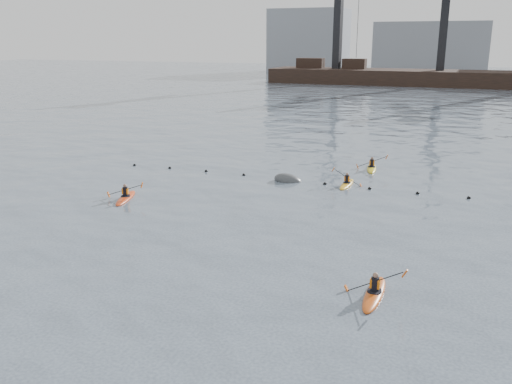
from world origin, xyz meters
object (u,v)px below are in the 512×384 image
at_px(kayaker_3, 347,184).
at_px(mooring_buoy, 288,181).
at_px(kayaker_5, 372,168).
at_px(kayaker_2, 126,197).
at_px(kayaker_0, 374,293).

relative_size(kayaker_3, mooring_buoy, 1.53).
height_order(kayaker_3, kayaker_5, kayaker_5).
relative_size(kayaker_2, mooring_buoy, 1.70).
distance_m(kayaker_3, mooring_buoy, 3.98).
distance_m(kayaker_2, kayaker_5, 18.33).
xyz_separation_m(kayaker_0, kayaker_2, (-16.25, 7.47, -0.00)).
distance_m(kayaker_3, kayaker_5, 5.30).
distance_m(kayaker_2, mooring_buoy, 11.01).
bearing_deg(mooring_buoy, kayaker_2, -135.54).
bearing_deg(kayaker_5, kayaker_2, -142.20).
bearing_deg(kayaker_0, kayaker_3, 106.27).
relative_size(kayaker_0, mooring_buoy, 1.68).
bearing_deg(mooring_buoy, kayaker_0, -61.07).
bearing_deg(kayaker_5, kayaker_3, -106.96).
height_order(kayaker_3, mooring_buoy, kayaker_3).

